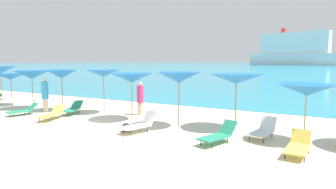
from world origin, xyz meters
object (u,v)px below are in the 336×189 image
(umbrella_7, at_px, (236,79))
(lounge_chair_4, at_px, (263,130))
(umbrella_0, at_px, (0,70))
(umbrella_3, at_px, (62,74))
(umbrella_1, at_px, (11,77))
(umbrella_5, at_px, (132,78))
(umbrella_4, at_px, (103,73))
(umbrella_6, at_px, (179,77))
(lounge_chair_5, at_px, (23,110))
(beachgoer_0, at_px, (140,98))
(umbrella_2, at_px, (32,75))
(beachgoer_1, at_px, (45,94))
(cruise_ship, at_px, (293,51))
(lounge_chair_6, at_px, (298,146))
(umbrella_8, at_px, (306,90))
(lounge_chair_8, at_px, (139,124))
(lounge_chair_1, at_px, (52,114))
(lounge_chair_0, at_px, (218,134))
(beach_ball, at_px, (126,127))
(lounge_chair_7, at_px, (73,108))

(umbrella_7, relative_size, lounge_chair_4, 1.45)
(umbrella_0, bearing_deg, umbrella_3, -6.22)
(umbrella_1, distance_m, umbrella_5, 9.11)
(umbrella_4, bearing_deg, umbrella_6, -10.13)
(lounge_chair_5, xyz_separation_m, beachgoer_0, (5.31, 2.98, 0.64))
(umbrella_2, bearing_deg, beachgoer_1, -9.73)
(umbrella_0, relative_size, cruise_ship, 0.04)
(lounge_chair_6, bearing_deg, umbrella_8, 91.39)
(umbrella_2, bearing_deg, umbrella_7, 3.95)
(umbrella_4, distance_m, beachgoer_0, 2.35)
(umbrella_7, xyz_separation_m, beachgoer_0, (-5.17, 0.71, -1.16))
(umbrella_4, height_order, umbrella_7, umbrella_4)
(umbrella_4, xyz_separation_m, umbrella_5, (2.32, -0.69, -0.13))
(umbrella_0, distance_m, beachgoer_1, 6.56)
(umbrella_5, bearing_deg, lounge_chair_4, -1.86)
(umbrella_3, height_order, lounge_chair_8, umbrella_3)
(lounge_chair_4, bearing_deg, lounge_chair_1, -160.50)
(umbrella_7, distance_m, cruise_ship, 191.20)
(umbrella_1, height_order, umbrella_3, umbrella_3)
(lounge_chair_6, height_order, beachgoer_1, beachgoer_1)
(umbrella_1, relative_size, lounge_chair_4, 1.29)
(umbrella_6, xyz_separation_m, beachgoer_1, (-8.09, -0.26, -1.12))
(umbrella_1, xyz_separation_m, umbrella_2, (2.18, -0.10, 0.16))
(lounge_chair_0, bearing_deg, lounge_chair_8, -160.75)
(umbrella_2, bearing_deg, beachgoer_0, 13.12)
(lounge_chair_1, bearing_deg, umbrella_2, 137.05)
(beachgoer_1, distance_m, beach_ball, 6.83)
(lounge_chair_5, bearing_deg, umbrella_0, 172.83)
(beachgoer_1, bearing_deg, umbrella_0, 168.04)
(umbrella_4, relative_size, umbrella_5, 1.04)
(umbrella_5, relative_size, beach_ball, 6.21)
(lounge_chair_4, bearing_deg, beach_ball, -150.56)
(umbrella_0, distance_m, umbrella_4, 9.54)
(umbrella_3, xyz_separation_m, lounge_chair_0, (9.66, -1.78, -1.76))
(umbrella_3, distance_m, umbrella_7, 9.61)
(umbrella_5, height_order, beachgoer_0, umbrella_5)
(umbrella_0, xyz_separation_m, umbrella_6, (14.41, -1.09, -0.04))
(lounge_chair_4, xyz_separation_m, lounge_chair_5, (-11.74, -1.47, -0.03))
(umbrella_0, relative_size, beachgoer_0, 1.41)
(umbrella_0, height_order, beachgoer_0, umbrella_0)
(umbrella_6, height_order, lounge_chair_8, umbrella_6)
(umbrella_5, xyz_separation_m, beach_ball, (1.08, -1.89, -1.83))
(umbrella_0, bearing_deg, beachgoer_1, -12.07)
(beachgoer_0, bearing_deg, lounge_chair_7, -174.97)
(lounge_chair_5, relative_size, beachgoer_1, 0.83)
(beachgoer_0, bearing_deg, lounge_chair_4, -32.31)
(umbrella_1, distance_m, beachgoer_0, 8.85)
(lounge_chair_1, bearing_deg, umbrella_8, -10.92)
(lounge_chair_7, bearing_deg, umbrella_4, 6.72)
(umbrella_6, xyz_separation_m, beach_ball, (-1.47, -1.72, -1.93))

